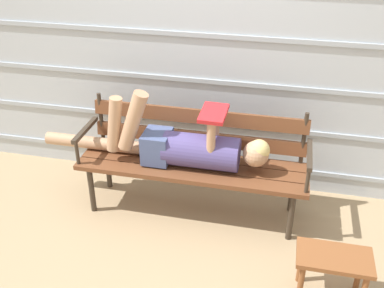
# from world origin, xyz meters

# --- Properties ---
(ground_plane) EXTENTS (12.00, 12.00, 0.00)m
(ground_plane) POSITION_xyz_m (0.00, 0.00, 0.00)
(ground_plane) COLOR tan
(house_siding) EXTENTS (4.76, 0.08, 2.20)m
(house_siding) POSITION_xyz_m (0.00, 0.71, 1.10)
(house_siding) COLOR #B2BCC6
(house_siding) RESTS_ON ground
(park_bench) EXTENTS (1.74, 0.46, 0.84)m
(park_bench) POSITION_xyz_m (-0.00, 0.26, 0.47)
(park_bench) COLOR brown
(park_bench) RESTS_ON ground
(reclining_person) EXTENTS (1.78, 0.26, 0.59)m
(reclining_person) POSITION_xyz_m (-0.07, 0.20, 0.59)
(reclining_person) COLOR #514784
(footstool) EXTENTS (0.45, 0.26, 0.35)m
(footstool) POSITION_xyz_m (1.03, -0.48, 0.28)
(footstool) COLOR brown
(footstool) RESTS_ON ground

